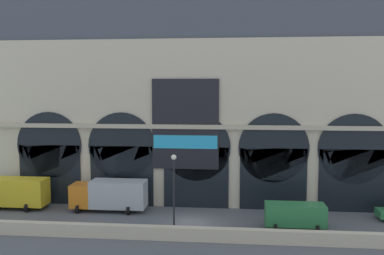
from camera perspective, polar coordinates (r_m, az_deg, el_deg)
The scene contains 7 objects.
ground_plane at distance 39.19m, azimuth -0.10°, elevation -12.88°, with size 200.00×200.00×0.00m, color #54565B.
quay_parapet_wall at distance 34.80m, azimuth -0.87°, elevation -14.32°, with size 90.00×0.70×1.11m, color beige.
station_building at distance 44.40m, azimuth 0.86°, elevation 2.99°, with size 48.40×4.80×21.57m.
box_truck_west at distance 46.91m, azimuth -23.45°, elevation -8.10°, with size 7.50×2.91×3.12m.
box_truck_midwest at distance 43.02m, azimuth -11.16°, elevation -8.96°, with size 7.50×2.91×3.12m.
van_mideast at distance 38.41m, azimuth 13.90°, elevation -11.48°, with size 5.20×2.48×2.20m.
street_lamp_quayside at distance 34.60m, azimuth -2.50°, elevation -7.78°, with size 0.44×0.44×6.90m.
Camera 1 is at (3.77, -37.01, 12.32)m, focal length 39.00 mm.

